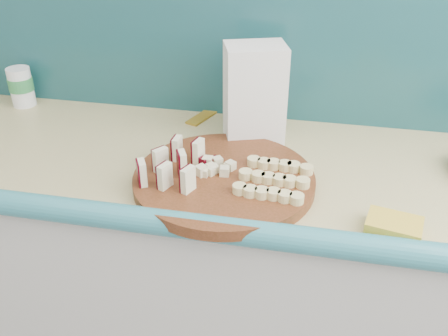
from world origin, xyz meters
The scene contains 10 objects.
kitchen_counter centered at (0.10, 1.50, 0.46)m, with size 2.20×0.63×0.91m.
backsplash centered at (0.10, 1.79, 1.16)m, with size 2.20×0.02×0.50m, color teal.
cutting_board centered at (0.30, 1.37, 0.92)m, with size 0.44×0.44×0.03m, color #45270E.
apple_wedges centered at (0.18, 1.35, 0.97)m, with size 0.13×0.18×0.06m.
apple_chunks centered at (0.27, 1.38, 0.95)m, with size 0.06×0.07×0.02m.
banana_slices centered at (0.42, 1.37, 0.95)m, with size 0.17×0.17×0.02m.
flour_bag centered at (0.33, 1.63, 1.05)m, with size 0.16×0.11×0.27m, color white.
canister centered at (-0.43, 1.72, 0.98)m, with size 0.08×0.08×0.12m.
sponge centered at (0.69, 1.26, 0.93)m, with size 0.11×0.08×0.03m, color gold.
banana_peel centered at (0.23, 1.76, 0.91)m, with size 0.25×0.21×0.01m.
Camera 1 is at (0.50, 0.38, 1.57)m, focal length 40.00 mm.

